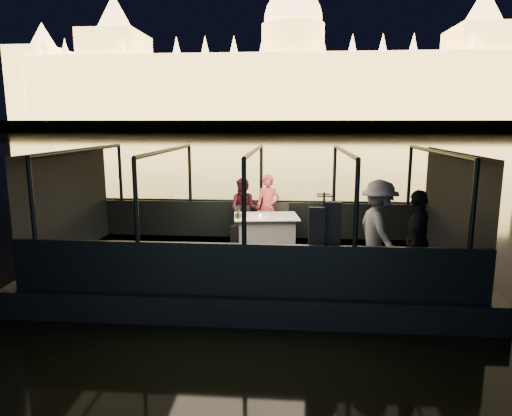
# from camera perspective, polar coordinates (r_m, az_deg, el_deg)

# --- Properties ---
(river_water) EXTENTS (500.00, 500.00, 0.00)m
(river_water) POSITION_cam_1_polar(r_m,az_deg,el_deg) (89.30, 4.19, 8.48)
(river_water) COLOR black
(river_water) RESTS_ON ground
(boat_hull) EXTENTS (8.60, 4.40, 1.00)m
(boat_hull) POSITION_cam_1_polar(r_m,az_deg,el_deg) (9.86, -0.19, -9.32)
(boat_hull) COLOR black
(boat_hull) RESTS_ON river_water
(boat_deck) EXTENTS (8.00, 4.00, 0.04)m
(boat_deck) POSITION_cam_1_polar(r_m,az_deg,el_deg) (9.71, -0.19, -6.66)
(boat_deck) COLOR black
(boat_deck) RESTS_ON boat_hull
(gunwale_port) EXTENTS (8.00, 0.08, 0.90)m
(gunwale_port) POSITION_cam_1_polar(r_m,az_deg,el_deg) (11.52, 0.65, -1.46)
(gunwale_port) COLOR black
(gunwale_port) RESTS_ON boat_deck
(gunwale_starboard) EXTENTS (8.00, 0.08, 0.90)m
(gunwale_starboard) POSITION_cam_1_polar(r_m,az_deg,el_deg) (7.67, -1.47, -7.74)
(gunwale_starboard) COLOR black
(gunwale_starboard) RESTS_ON boat_deck
(cabin_glass_port) EXTENTS (8.00, 0.02, 1.40)m
(cabin_glass_port) POSITION_cam_1_polar(r_m,az_deg,el_deg) (11.33, 0.66, 4.23)
(cabin_glass_port) COLOR #99B2B2
(cabin_glass_port) RESTS_ON gunwale_port
(cabin_glass_starboard) EXTENTS (8.00, 0.02, 1.40)m
(cabin_glass_starboard) POSITION_cam_1_polar(r_m,az_deg,el_deg) (7.39, -1.51, 0.76)
(cabin_glass_starboard) COLOR #99B2B2
(cabin_glass_starboard) RESTS_ON gunwale_starboard
(cabin_roof_glass) EXTENTS (8.00, 4.00, 0.02)m
(cabin_roof_glass) POSITION_cam_1_polar(r_m,az_deg,el_deg) (9.28, -0.20, 7.14)
(cabin_roof_glass) COLOR #99B2B2
(cabin_roof_glass) RESTS_ON boat_deck
(end_wall_fore) EXTENTS (0.02, 4.00, 2.30)m
(end_wall_fore) POSITION_cam_1_polar(r_m,az_deg,el_deg) (10.54, -22.42, 0.46)
(end_wall_fore) COLOR black
(end_wall_fore) RESTS_ON boat_deck
(end_wall_aft) EXTENTS (0.02, 4.00, 2.30)m
(end_wall_aft) POSITION_cam_1_polar(r_m,az_deg,el_deg) (9.93, 23.47, -0.21)
(end_wall_aft) COLOR black
(end_wall_aft) RESTS_ON boat_deck
(canopy_ribs) EXTENTS (8.00, 4.00, 2.30)m
(canopy_ribs) POSITION_cam_1_polar(r_m,az_deg,el_deg) (9.43, -0.20, 0.15)
(canopy_ribs) COLOR black
(canopy_ribs) RESTS_ON boat_deck
(embankment) EXTENTS (400.00, 140.00, 6.00)m
(embankment) POSITION_cam_1_polar(r_m,az_deg,el_deg) (219.25, 4.51, 10.02)
(embankment) COLOR #423D33
(embankment) RESTS_ON ground
(parliament_building) EXTENTS (220.00, 32.00, 60.00)m
(parliament_building) POSITION_cam_1_polar(r_m,az_deg,el_deg) (186.01, 4.60, 18.56)
(parliament_building) COLOR #F2D18C
(parliament_building) RESTS_ON embankment
(dining_table_central) EXTENTS (1.58, 1.23, 0.77)m
(dining_table_central) POSITION_cam_1_polar(r_m,az_deg,el_deg) (10.49, 1.26, -3.04)
(dining_table_central) COLOR white
(dining_table_central) RESTS_ON boat_deck
(chair_port_left) EXTENTS (0.48, 0.48, 0.88)m
(chair_port_left) POSITION_cam_1_polar(r_m,az_deg,el_deg) (10.96, -1.86, -2.09)
(chair_port_left) COLOR black
(chair_port_left) RESTS_ON boat_deck
(chair_port_right) EXTENTS (0.54, 0.54, 0.96)m
(chair_port_right) POSITION_cam_1_polar(r_m,az_deg,el_deg) (10.90, 2.99, -2.18)
(chair_port_right) COLOR black
(chair_port_right) RESTS_ON boat_deck
(coat_stand) EXTENTS (0.56, 0.49, 1.73)m
(coat_stand) POSITION_cam_1_polar(r_m,az_deg,el_deg) (7.82, 8.36, -4.04)
(coat_stand) COLOR black
(coat_stand) RESTS_ON boat_deck
(person_woman_coral) EXTENTS (0.67, 0.53, 1.63)m
(person_woman_coral) POSITION_cam_1_polar(r_m,az_deg,el_deg) (11.11, 1.49, -0.34)
(person_woman_coral) COLOR #F55B59
(person_woman_coral) RESTS_ON boat_deck
(person_man_maroon) EXTENTS (0.78, 0.62, 1.53)m
(person_man_maroon) POSITION_cam_1_polar(r_m,az_deg,el_deg) (11.16, -1.47, -0.29)
(person_man_maroon) COLOR #43121C
(person_man_maroon) RESTS_ON boat_deck
(passenger_stripe) EXTENTS (0.93, 1.33, 1.87)m
(passenger_stripe) POSITION_cam_1_polar(r_m,az_deg,el_deg) (8.61, 15.03, -3.28)
(passenger_stripe) COLOR silver
(passenger_stripe) RESTS_ON boat_deck
(passenger_dark) EXTENTS (0.77, 1.12, 1.76)m
(passenger_dark) POSITION_cam_1_polar(r_m,az_deg,el_deg) (8.33, 19.46, -4.00)
(passenger_dark) COLOR black
(passenger_dark) RESTS_ON boat_deck
(wine_bottle) EXTENTS (0.07, 0.07, 0.31)m
(wine_bottle) POSITION_cam_1_polar(r_m,az_deg,el_deg) (10.10, -2.25, -0.51)
(wine_bottle) COLOR #153A1C
(wine_bottle) RESTS_ON dining_table_central
(bread_basket) EXTENTS (0.22, 0.22, 0.07)m
(bread_basket) POSITION_cam_1_polar(r_m,az_deg,el_deg) (10.28, -2.13, -0.93)
(bread_basket) COLOR olive
(bread_basket) RESTS_ON dining_table_central
(amber_candle) EXTENTS (0.07, 0.07, 0.08)m
(amber_candle) POSITION_cam_1_polar(r_m,az_deg,el_deg) (10.20, 0.48, -1.01)
(amber_candle) COLOR orange
(amber_candle) RESTS_ON dining_table_central
(plate_near) EXTENTS (0.26, 0.26, 0.02)m
(plate_near) POSITION_cam_1_polar(r_m,az_deg,el_deg) (10.19, 1.55, -1.22)
(plate_near) COLOR silver
(plate_near) RESTS_ON dining_table_central
(plate_far) EXTENTS (0.29, 0.29, 0.02)m
(plate_far) POSITION_cam_1_polar(r_m,az_deg,el_deg) (10.40, -2.05, -0.97)
(plate_far) COLOR white
(plate_far) RESTS_ON dining_table_central
(wine_glass_white) EXTENTS (0.07, 0.07, 0.19)m
(wine_glass_white) POSITION_cam_1_polar(r_m,az_deg,el_deg) (10.08, -2.26, -0.84)
(wine_glass_white) COLOR silver
(wine_glass_white) RESTS_ON dining_table_central
(wine_glass_red) EXTENTS (0.08, 0.08, 0.19)m
(wine_glass_red) POSITION_cam_1_polar(r_m,az_deg,el_deg) (10.48, 1.82, -0.40)
(wine_glass_red) COLOR silver
(wine_glass_red) RESTS_ON dining_table_central
(wine_glass_empty) EXTENTS (0.07, 0.07, 0.19)m
(wine_glass_empty) POSITION_cam_1_polar(r_m,az_deg,el_deg) (10.01, 0.44, -0.93)
(wine_glass_empty) COLOR silver
(wine_glass_empty) RESTS_ON dining_table_central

